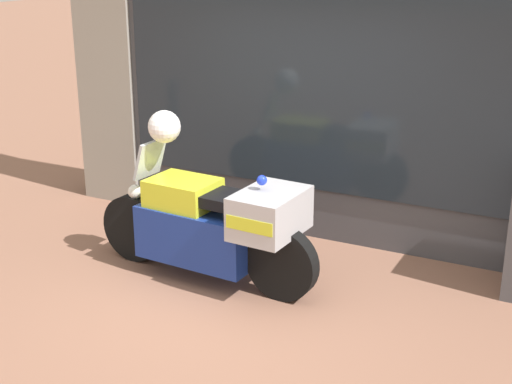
# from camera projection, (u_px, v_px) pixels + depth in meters

# --- Properties ---
(ground_plane) EXTENTS (60.00, 60.00, 0.00)m
(ground_plane) POSITION_uv_depth(u_px,v_px,m) (227.00, 307.00, 6.14)
(ground_plane) COLOR #8E604C
(shop_building) EXTENTS (5.99, 0.55, 4.03)m
(shop_building) POSITION_uv_depth(u_px,v_px,m) (288.00, 42.00, 7.33)
(shop_building) COLOR #424247
(shop_building) RESTS_ON ground
(window_display) EXTENTS (4.77, 0.30, 1.84)m
(window_display) POSITION_uv_depth(u_px,v_px,m) (345.00, 195.00, 7.57)
(window_display) COLOR slate
(window_display) RESTS_ON ground
(paramedic_motorcycle) EXTENTS (2.32, 0.74, 1.25)m
(paramedic_motorcycle) POSITION_uv_depth(u_px,v_px,m) (215.00, 224.00, 6.46)
(paramedic_motorcycle) COLOR black
(paramedic_motorcycle) RESTS_ON ground
(white_helmet) EXTENTS (0.30, 0.30, 0.30)m
(white_helmet) POSITION_uv_depth(u_px,v_px,m) (164.00, 127.00, 6.44)
(white_helmet) COLOR white
(white_helmet) RESTS_ON paramedic_motorcycle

